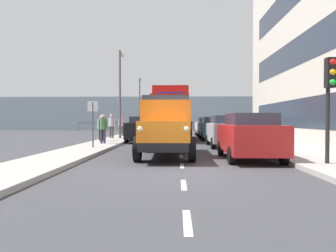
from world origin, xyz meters
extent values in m
plane|color=#38383D|center=(0.00, -11.70, 0.00)|extent=(80.00, 80.00, 0.00)
cube|color=#9E9993|center=(-4.55, -11.70, 0.07)|extent=(2.16, 41.79, 0.15)
cube|color=#9E9993|center=(4.55, -11.70, 0.07)|extent=(2.16, 41.79, 0.15)
cube|color=silver|center=(0.00, 4.71, 0.00)|extent=(0.12, 1.10, 0.01)
cube|color=silver|center=(0.00, 2.23, 0.00)|extent=(0.12, 1.10, 0.01)
cube|color=silver|center=(0.00, -0.63, 0.00)|extent=(0.12, 1.10, 0.01)
cube|color=silver|center=(0.00, -3.10, 0.00)|extent=(0.12, 1.10, 0.01)
cube|color=silver|center=(0.00, -5.35, 0.00)|extent=(0.12, 1.10, 0.01)
cube|color=silver|center=(0.00, -7.73, 0.00)|extent=(0.12, 1.10, 0.01)
cube|color=silver|center=(0.00, -9.96, 0.00)|extent=(0.12, 1.10, 0.01)
cube|color=silver|center=(0.00, -12.76, 0.00)|extent=(0.12, 1.10, 0.01)
cube|color=silver|center=(0.00, -15.24, 0.00)|extent=(0.12, 1.10, 0.01)
cube|color=silver|center=(0.00, -17.67, 0.00)|extent=(0.12, 1.10, 0.01)
cube|color=silver|center=(0.00, -20.65, 0.00)|extent=(0.12, 1.10, 0.01)
cube|color=silver|center=(0.00, -23.12, 0.00)|extent=(0.12, 1.10, 0.01)
cube|color=silver|center=(0.00, -25.73, 0.00)|extent=(0.12, 1.10, 0.01)
cube|color=silver|center=(0.00, -28.13, 0.00)|extent=(0.12, 1.10, 0.01)
cube|color=#2D3847|center=(-5.66, -2.29, 1.80)|extent=(0.08, 20.06, 1.40)
cube|color=#2D3847|center=(-5.66, -2.29, 4.80)|extent=(0.08, 20.06, 1.40)
cube|color=#8C9EAD|center=(0.00, -35.59, 2.50)|extent=(80.00, 0.80, 5.00)
cylinder|color=#4C5156|center=(-14.00, -31.99, 0.60)|extent=(0.08, 0.08, 1.20)
cylinder|color=#4C5156|center=(-12.00, -31.99, 0.60)|extent=(0.08, 0.08, 1.20)
cylinder|color=#4C5156|center=(-10.00, -31.99, 0.60)|extent=(0.08, 0.08, 1.20)
cylinder|color=#4C5156|center=(-8.00, -31.99, 0.60)|extent=(0.08, 0.08, 1.20)
cylinder|color=#4C5156|center=(-6.00, -31.99, 0.60)|extent=(0.08, 0.08, 1.20)
cylinder|color=#4C5156|center=(-4.00, -31.99, 0.60)|extent=(0.08, 0.08, 1.20)
cylinder|color=#4C5156|center=(-2.00, -31.99, 0.60)|extent=(0.08, 0.08, 1.20)
cylinder|color=#4C5156|center=(0.00, -31.99, 0.60)|extent=(0.08, 0.08, 1.20)
cylinder|color=#4C5156|center=(2.00, -31.99, 0.60)|extent=(0.08, 0.08, 1.20)
cylinder|color=#4C5156|center=(4.00, -31.99, 0.60)|extent=(0.08, 0.08, 1.20)
cylinder|color=#4C5156|center=(6.00, -31.99, 0.60)|extent=(0.08, 0.08, 1.20)
cylinder|color=#4C5156|center=(8.00, -31.99, 0.60)|extent=(0.08, 0.08, 1.20)
cylinder|color=#4C5156|center=(10.00, -31.99, 0.60)|extent=(0.08, 0.08, 1.20)
cylinder|color=#4C5156|center=(12.00, -31.99, 0.60)|extent=(0.08, 0.08, 1.20)
cylinder|color=#4C5156|center=(14.00, -31.99, 0.60)|extent=(0.08, 0.08, 1.20)
cube|color=#4C5156|center=(0.00, -31.99, 1.12)|extent=(28.00, 0.08, 0.08)
cube|color=black|center=(0.60, -3.18, 0.60)|extent=(1.64, 5.60, 0.30)
cube|color=orange|center=(0.60, -1.33, 1.10)|extent=(1.72, 1.90, 0.70)
cube|color=silver|center=(0.60, -0.43, 1.07)|extent=(1.16, 0.08, 0.56)
sphere|color=white|center=(-0.14, -0.43, 1.20)|extent=(0.20, 0.20, 0.20)
sphere|color=white|center=(1.33, -0.43, 1.20)|extent=(0.20, 0.20, 0.20)
cube|color=orange|center=(0.60, -2.84, 1.67)|extent=(1.93, 1.34, 1.15)
cube|color=#2D3847|center=(0.60, -2.84, 2.15)|extent=(1.78, 1.23, 0.56)
cube|color=#2D2319|center=(0.60, -4.52, 0.83)|extent=(2.10, 2.80, 0.16)
cube|color=black|center=(-0.41, -4.52, 1.15)|extent=(0.08, 2.80, 0.56)
cube|color=black|center=(1.61, -4.52, 1.15)|extent=(0.08, 2.80, 0.56)
cylinder|color=black|center=(-0.37, -1.50, 0.45)|extent=(0.24, 0.90, 0.90)
cylinder|color=black|center=(1.56, -1.50, 0.45)|extent=(0.24, 0.90, 0.90)
cylinder|color=black|center=(-0.37, -4.72, 0.45)|extent=(0.24, 0.90, 0.90)
cylinder|color=black|center=(1.56, -4.72, 0.45)|extent=(0.24, 0.90, 0.90)
cube|color=red|center=(0.64, -10.30, 1.82)|extent=(2.40, 2.21, 2.60)
cube|color=#2D3847|center=(0.64, -10.30, 2.39)|extent=(2.20, 2.04, 0.80)
cube|color=#1933B2|center=(0.64, -10.30, 3.22)|extent=(1.75, 0.20, 0.16)
cube|color=red|center=(0.64, -14.29, 2.37)|extent=(2.50, 5.95, 3.00)
cube|color=black|center=(0.64, -13.36, 0.70)|extent=(2.00, 8.08, 0.36)
cylinder|color=black|center=(-0.51, -10.38, 0.52)|extent=(0.28, 1.04, 1.04)
cylinder|color=black|center=(1.79, -10.38, 0.52)|extent=(0.28, 1.04, 1.04)
cylinder|color=black|center=(-0.51, -13.99, 0.52)|extent=(0.28, 1.04, 1.04)
cylinder|color=black|center=(1.79, -13.99, 0.52)|extent=(0.28, 1.04, 1.04)
cylinder|color=black|center=(-0.51, -16.12, 0.52)|extent=(0.28, 1.04, 1.04)
cylinder|color=black|center=(1.79, -16.12, 0.52)|extent=(0.28, 1.04, 1.04)
cube|color=#B21E1E|center=(-2.52, -2.19, 0.80)|extent=(1.83, 3.95, 1.00)
cube|color=#2D3847|center=(-2.52, -1.99, 1.51)|extent=(1.50, 2.17, 0.42)
cylinder|color=black|center=(-1.65, -3.42, 0.30)|extent=(0.18, 0.60, 0.60)
cylinder|color=black|center=(-3.39, -3.42, 0.30)|extent=(0.18, 0.60, 0.60)
cylinder|color=black|center=(-1.65, -0.97, 0.30)|extent=(0.18, 0.60, 0.60)
cylinder|color=black|center=(-3.39, -0.97, 0.30)|extent=(0.18, 0.60, 0.60)
cube|color=#B7BABF|center=(-2.52, -7.55, 0.80)|extent=(1.79, 4.21, 1.00)
cube|color=#2D3847|center=(-2.52, -7.35, 1.51)|extent=(1.47, 2.32, 0.42)
cylinder|color=black|center=(-1.67, -8.86, 0.30)|extent=(0.18, 0.60, 0.60)
cylinder|color=black|center=(-3.37, -8.86, 0.30)|extent=(0.18, 0.60, 0.60)
cylinder|color=black|center=(-1.67, -6.25, 0.30)|extent=(0.18, 0.60, 0.60)
cylinder|color=black|center=(-3.37, -6.25, 0.30)|extent=(0.18, 0.60, 0.60)
cube|color=#1E6670|center=(-2.52, -13.46, 0.80)|extent=(1.85, 3.89, 1.00)
cube|color=#2D3847|center=(-2.52, -13.26, 1.51)|extent=(1.51, 2.14, 0.42)
cylinder|color=black|center=(-1.64, -14.66, 0.30)|extent=(0.18, 0.60, 0.60)
cylinder|color=black|center=(-3.39, -14.66, 0.30)|extent=(0.18, 0.60, 0.60)
cylinder|color=black|center=(-1.64, -12.25, 0.30)|extent=(0.18, 0.60, 0.60)
cylinder|color=black|center=(-3.39, -12.25, 0.30)|extent=(0.18, 0.60, 0.60)
cube|color=white|center=(-2.52, -18.71, 0.80)|extent=(1.83, 4.21, 1.00)
cube|color=#2D3847|center=(-2.52, -18.51, 1.51)|extent=(1.50, 2.32, 0.42)
cylinder|color=black|center=(-1.65, -20.02, 0.30)|extent=(0.18, 0.60, 0.60)
cylinder|color=black|center=(-3.39, -20.02, 0.30)|extent=(0.18, 0.60, 0.60)
cylinder|color=black|center=(-1.65, -17.41, 0.30)|extent=(0.18, 0.60, 0.60)
cylinder|color=black|center=(-3.39, -17.41, 0.30)|extent=(0.18, 0.60, 0.60)
cube|color=black|center=(2.52, -11.12, 0.80)|extent=(1.87, 4.16, 1.00)
cube|color=#2D3847|center=(2.52, -11.32, 1.51)|extent=(1.53, 2.29, 0.42)
cylinder|color=black|center=(1.63, -9.83, 0.30)|extent=(0.18, 0.60, 0.60)
cylinder|color=black|center=(3.40, -9.83, 0.30)|extent=(0.18, 0.60, 0.60)
cylinder|color=black|center=(1.63, -12.41, 0.30)|extent=(0.18, 0.60, 0.60)
cylinder|color=black|center=(3.40, -12.41, 0.30)|extent=(0.18, 0.60, 0.60)
cylinder|color=#383342|center=(4.32, -7.87, 0.55)|extent=(0.14, 0.14, 0.80)
cylinder|color=#383342|center=(4.50, -7.87, 0.55)|extent=(0.14, 0.14, 0.80)
cylinder|color=#47724C|center=(4.41, -7.87, 1.26)|extent=(0.34, 0.34, 0.63)
cylinder|color=#47724C|center=(4.19, -7.87, 1.23)|extent=(0.09, 0.09, 0.58)
cylinder|color=#47724C|center=(4.63, -7.87, 1.23)|extent=(0.09, 0.09, 0.58)
sphere|color=tan|center=(4.41, -7.87, 1.69)|extent=(0.22, 0.22, 0.22)
cylinder|color=black|center=(4.97, -10.03, 0.54)|extent=(0.14, 0.14, 0.79)
cylinder|color=black|center=(5.15, -10.03, 0.54)|extent=(0.14, 0.14, 0.79)
cylinder|color=silver|center=(5.06, -10.03, 1.25)|extent=(0.34, 0.34, 0.62)
cylinder|color=silver|center=(4.84, -10.03, 1.22)|extent=(0.09, 0.09, 0.57)
cylinder|color=silver|center=(5.28, -10.03, 1.22)|extent=(0.09, 0.09, 0.57)
sphere|color=tan|center=(5.06, -10.03, 1.66)|extent=(0.21, 0.21, 0.21)
cylinder|color=#4C473D|center=(4.99, -13.07, 0.58)|extent=(0.14, 0.14, 0.86)
cylinder|color=#4C473D|center=(5.17, -13.07, 0.58)|extent=(0.14, 0.14, 0.86)
cylinder|color=silver|center=(5.08, -13.07, 1.35)|extent=(0.34, 0.34, 0.68)
cylinder|color=silver|center=(4.86, -13.07, 1.32)|extent=(0.09, 0.09, 0.63)
cylinder|color=silver|center=(5.30, -13.07, 1.32)|extent=(0.09, 0.09, 0.63)
sphere|color=tan|center=(5.08, -13.07, 1.81)|extent=(0.23, 0.23, 0.23)
cylinder|color=#4C473D|center=(4.84, -16.16, 0.56)|extent=(0.14, 0.14, 0.83)
cylinder|color=#4C473D|center=(5.02, -16.16, 0.56)|extent=(0.14, 0.14, 0.83)
cylinder|color=silver|center=(4.93, -16.16, 1.30)|extent=(0.34, 0.34, 0.65)
cylinder|color=silver|center=(4.71, -16.16, 1.27)|extent=(0.09, 0.09, 0.60)
cylinder|color=silver|center=(5.15, -16.16, 1.27)|extent=(0.09, 0.09, 0.60)
sphere|color=tan|center=(4.93, -16.16, 1.74)|extent=(0.22, 0.22, 0.22)
cylinder|color=black|center=(-4.45, -0.26, 1.75)|extent=(0.12, 0.12, 3.20)
cube|color=black|center=(-4.45, -0.12, 2.90)|extent=(0.28, 0.24, 0.90)
sphere|color=red|center=(-4.45, 0.00, 3.20)|extent=(0.18, 0.18, 0.18)
sphere|color=orange|center=(-4.45, 0.00, 2.90)|extent=(0.18, 0.18, 0.18)
sphere|color=green|center=(-4.45, 0.00, 2.60)|extent=(0.18, 0.18, 0.18)
cylinder|color=#59595B|center=(4.45, -13.14, 3.42)|extent=(0.16, 0.16, 6.54)
cylinder|color=#59595B|center=(4.45, -13.59, 6.59)|extent=(0.10, 0.90, 0.10)
sphere|color=silver|center=(4.45, -14.04, 6.54)|extent=(0.32, 0.32, 0.32)
cylinder|color=#59595B|center=(4.56, -25.59, 3.29)|extent=(0.16, 0.16, 6.28)
cylinder|color=#59595B|center=(4.56, -26.04, 6.33)|extent=(0.10, 0.90, 0.10)
sphere|color=silver|center=(4.56, -26.49, 6.28)|extent=(0.32, 0.32, 0.32)
cylinder|color=#4C4C4C|center=(4.26, -5.34, 1.25)|extent=(0.07, 0.07, 2.20)
cube|color=silver|center=(4.26, -5.34, 2.15)|extent=(0.50, 0.04, 0.50)
camera|label=1|loc=(0.14, 8.99, 1.47)|focal=31.83mm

